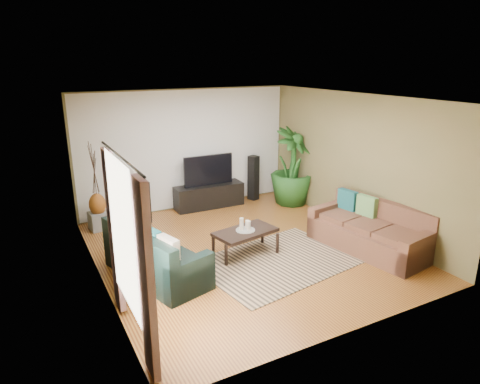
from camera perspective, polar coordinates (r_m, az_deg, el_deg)
floor at (r=7.81m, az=0.70°, el=-7.76°), size 5.50×5.50×0.00m
ceiling at (r=7.10m, az=0.78°, el=12.38°), size 5.50×5.50×0.00m
wall_back at (r=9.78m, az=-7.08°, el=5.61°), size 5.00×0.00×5.00m
wall_front at (r=5.23m, az=15.44°, el=-5.35°), size 5.00×0.00×5.00m
wall_left at (r=6.57m, az=-18.77°, el=-1.01°), size 0.00×5.50×5.50m
wall_right at (r=8.79m, az=15.21°, el=3.81°), size 0.00×5.50×5.50m
backwall_panel at (r=9.77m, az=-7.05°, el=5.60°), size 4.90×0.00×4.90m
window_pane at (r=5.07m, az=-15.44°, el=-5.49°), size 0.00×1.80×1.80m
curtain_near at (r=4.52m, az=-12.34°, el=-11.65°), size 0.08×0.35×2.20m
curtain_far at (r=5.85m, az=-16.46°, el=-5.09°), size 0.08×0.35×2.20m
curtain_rod at (r=4.81m, az=-15.72°, el=4.55°), size 0.03×1.90×0.03m
sofa_left at (r=6.88m, az=-11.11°, el=-7.81°), size 1.30×2.04×0.85m
sofa_right at (r=8.03m, az=16.87°, el=-4.54°), size 1.29×2.26×0.85m
area_rug at (r=7.42m, az=5.04°, el=-9.20°), size 2.84×2.21×0.01m
coffee_table at (r=7.59m, az=0.72°, el=-6.70°), size 1.19×0.80×0.45m
candle_tray at (r=7.50m, az=0.72°, el=-5.09°), size 0.34×0.34×0.01m
candle_tall at (r=7.45m, az=0.21°, el=-4.27°), size 0.07×0.07×0.22m
candle_mid at (r=7.45m, az=1.15°, el=-4.48°), size 0.07×0.07×0.17m
candle_short at (r=7.55m, az=0.97°, el=-4.30°), size 0.07×0.07×0.14m
tv_stand at (r=9.97m, az=-4.16°, el=-0.50°), size 1.62×0.52×0.54m
television at (r=9.80m, az=-4.24°, el=2.93°), size 1.18×0.06×0.70m
speaker_left at (r=9.14m, az=-12.51°, el=-1.38°), size 0.20×0.21×0.89m
speaker_right at (r=10.41m, az=1.80°, el=1.89°), size 0.26×0.27×1.09m
potted_plant at (r=10.10m, az=6.99°, el=3.38°), size 1.32×1.32×1.80m
plant_pot at (r=10.31m, az=6.84°, el=-0.79°), size 0.33×0.33×0.26m
pedestal at (r=9.13m, az=-18.28°, el=-3.65°), size 0.40×0.40×0.36m
vase at (r=9.02m, az=-18.49°, el=-1.59°), size 0.33×0.33×0.46m
side_table at (r=7.34m, az=-13.47°, el=-7.84°), size 0.49×0.49×0.49m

